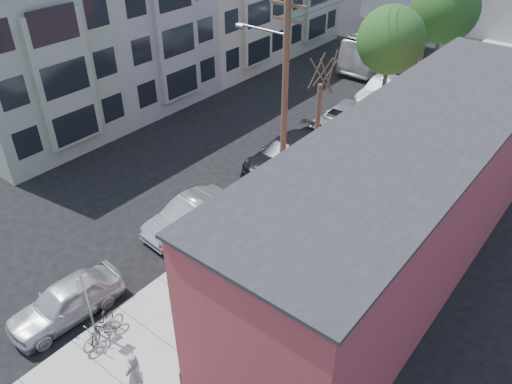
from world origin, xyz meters
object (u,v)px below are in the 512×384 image
Objects in this scene: patio_chair_a at (233,324)px; car_4 at (382,90)px; utility_pole_near at (284,97)px; bus at (388,42)px; tree_bare at (317,134)px; patio_chair_b at (196,350)px; patron_green at (226,301)px; cyclist at (246,253)px; sign_post at (87,299)px; tree_leafy_mid at (391,40)px; parking_meter_far at (324,148)px; car_3 at (341,119)px; tree_leafy_far at (445,9)px; patron_grey at (134,374)px; parking_meter_near at (215,226)px; car_1 at (189,215)px; car_2 at (286,153)px; parked_bike_b at (103,330)px; car_0 at (66,301)px; parked_bike_a at (102,326)px.

patio_chair_a is 22.50m from car_4.
bus is (-5.05, 21.40, -3.85)m from utility_pole_near.
bus is at bearing 105.97° from tree_bare.
patron_green is at bearing 119.33° from patio_chair_b.
sign_post is at bearing 45.72° from cyclist.
car_4 is (-2.00, 4.41, -4.90)m from tree_leafy_mid.
cyclist is at bearing -68.43° from utility_pole_near.
utility_pole_near is at bearing 89.79° from sign_post.
car_3 is (-1.45, 4.30, -0.29)m from parking_meter_far.
tree_leafy_far is 22.96m from cyclist.
cyclist is (-0.92, 6.47, 0.00)m from patron_grey.
cyclist is at bearing -14.72° from parking_meter_near.
car_1 is 0.78× the size of car_2.
parking_meter_far is 0.26× the size of car_4.
tree_leafy_far is at bearing -36.58° from bus.
parking_meter_near is at bearing -94.56° from tree_bare.
car_4 is 0.43× the size of bus.
utility_pole_near is 11.26m from patio_chair_b.
cyclist is (2.07, 5.88, -0.82)m from sign_post.
cyclist is at bearing 70.61° from sign_post.
utility_pole_near is 14.73m from car_4.
bus is at bearing 125.50° from patio_chair_b.
parking_meter_near is at bearing -84.04° from car_4.
patron_green is at bearing -27.29° from car_1.
car_4 is at bearing 88.61° from parked_bike_b.
tree_leafy_mid is (0.00, 7.16, 2.93)m from tree_bare.
patio_chair_a is 3.78m from patron_grey.
parking_meter_near is 0.29× the size of car_0.
utility_pole_near is 7.06m from cyclist.
tree_leafy_far is at bearing -110.75° from cyclist.
car_2 is at bearing 133.63° from patio_chair_a.
utility_pole_near is 2.32× the size of car_0.
sign_post reaches higher than parked_bike_a.
tree_leafy_far is at bearing 87.59° from parking_meter_far.
car_0 reaches higher than car_3.
bus is at bearing 116.20° from car_4.
car_0 reaches higher than parking_meter_near.
car_0 is at bearing -94.04° from tree_leafy_far.
tree_leafy_far reaches higher than patron_green.
utility_pole_near is 11.36× the size of patio_chair_b.
parked_bike_a is at bearing -84.95° from car_3.
patron_grey is at bearing -5.06° from patron_green.
patio_chair_b is at bearing 83.91° from cyclist.
tree_bare is at bearing -72.42° from car_3.
parked_bike_b is 0.38× the size of car_4.
car_2 is (-4.81, 10.28, -0.31)m from patron_green.
patron_grey reaches higher than patio_chair_b.
cyclist is (2.17, -9.31, 0.03)m from parking_meter_far.
car_4 is (-2.00, 11.56, -1.97)m from tree_bare.
parking_meter_far is 0.16× the size of tree_leafy_far.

